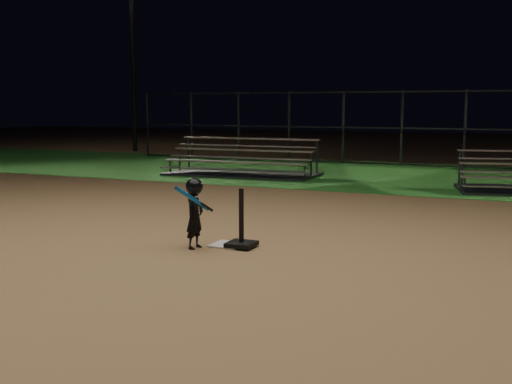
{
  "coord_description": "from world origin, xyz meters",
  "views": [
    {
      "loc": [
        3.86,
        -7.76,
        1.99
      ],
      "look_at": [
        0.0,
        1.0,
        0.65
      ],
      "focal_mm": 43.3,
      "sensor_mm": 36.0,
      "label": 1
    }
  ],
  "objects_px": {
    "child_batter": "(195,211)",
    "light_pole_left": "(131,36)",
    "bleacher_left": "(242,168)",
    "batting_tee": "(241,235)",
    "home_plate": "(228,245)"
  },
  "relations": [
    {
      "from": "batting_tee",
      "to": "home_plate",
      "type": "bearing_deg",
      "value": 169.61
    },
    {
      "from": "batting_tee",
      "to": "bleacher_left",
      "type": "bearing_deg",
      "value": 115.0
    },
    {
      "from": "bleacher_left",
      "to": "batting_tee",
      "type": "bearing_deg",
      "value": -67.29
    },
    {
      "from": "child_batter",
      "to": "bleacher_left",
      "type": "height_order",
      "value": "bleacher_left"
    },
    {
      "from": "home_plate",
      "to": "light_pole_left",
      "type": "xyz_separation_m",
      "value": [
        -12.0,
        14.94,
        4.93
      ]
    },
    {
      "from": "home_plate",
      "to": "batting_tee",
      "type": "distance_m",
      "value": 0.29
    },
    {
      "from": "bleacher_left",
      "to": "child_batter",
      "type": "bearing_deg",
      "value": -71.33
    },
    {
      "from": "batting_tee",
      "to": "light_pole_left",
      "type": "bearing_deg",
      "value": 129.23
    },
    {
      "from": "home_plate",
      "to": "light_pole_left",
      "type": "bearing_deg",
      "value": 128.77
    },
    {
      "from": "home_plate",
      "to": "child_batter",
      "type": "height_order",
      "value": "child_batter"
    },
    {
      "from": "batting_tee",
      "to": "child_batter",
      "type": "relative_size",
      "value": 0.82
    },
    {
      "from": "child_batter",
      "to": "bleacher_left",
      "type": "bearing_deg",
      "value": 25.89
    },
    {
      "from": "child_batter",
      "to": "light_pole_left",
      "type": "distance_m",
      "value": 19.72
    },
    {
      "from": "child_batter",
      "to": "light_pole_left",
      "type": "xyz_separation_m",
      "value": [
        -11.65,
        15.28,
        4.41
      ]
    },
    {
      "from": "batting_tee",
      "to": "bleacher_left",
      "type": "distance_m",
      "value": 9.2
    }
  ]
}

